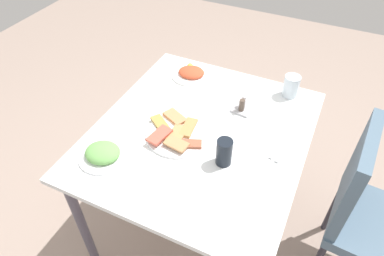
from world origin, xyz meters
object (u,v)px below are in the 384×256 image
Objects in this scene: salad_plate_greens at (103,154)px; drinking_glass at (291,86)px; dining_chair at (367,209)px; spoon at (285,148)px; paper_napkin at (280,148)px; dining_table at (201,145)px; soda_can at (224,152)px; fork at (276,146)px; pide_platter at (177,133)px; salad_plate_rice at (191,73)px; condiment_caddy at (242,106)px.

drinking_glass is at bearing 141.25° from salad_plate_greens.
dining_chair reaches higher than spoon.
drinking_glass reaches higher than paper_napkin.
paper_napkin is (0.39, 0.06, -0.05)m from drinking_glass.
dining_table is 0.81m from dining_chair.
paper_napkin is at bearing 132.97° from soda_can.
soda_can reaches higher than fork.
fork is (-0.05, 0.34, 0.09)m from dining_table.
pide_platter is 1.45× the size of salad_plate_rice.
paper_napkin is at bearing -83.91° from dining_chair.
soda_can is at bearing 111.81° from salad_plate_greens.
condiment_caddy is (-0.17, -0.25, 0.02)m from spoon.
pide_platter is 3.13× the size of condiment_caddy.
pide_platter is 0.47m from salad_plate_rice.
pide_platter is at bearing -35.54° from condiment_caddy.
pide_platter reaches higher than paper_napkin.
pide_platter is at bearing 17.57° from salad_plate_rice.
dining_chair reaches higher than salad_plate_greens.
fork is at bearing 119.74° from salad_plate_greens.
dining_table is 5.09× the size of salad_plate_greens.
soda_can is at bearing -70.10° from dining_chair.
paper_napkin is at bearing 8.22° from drinking_glass.
pide_platter is (0.07, -0.09, 0.10)m from dining_table.
spoon is at bearing -83.65° from dining_chair.
drinking_glass is at bearing 142.66° from pide_platter.
condiment_caddy is (-0.22, 0.12, 0.11)m from dining_table.
salad_plate_rice is at bearing -119.69° from paper_napkin.
pide_platter is at bearing -104.43° from soda_can.
fork is at bearing -84.15° from dining_chair.
dining_table is 0.35m from fork.
fork is (-0.12, 0.42, -0.01)m from pide_platter.
drinking_glass reaches higher than pide_platter.
pide_platter is at bearing -71.19° from fork.
soda_can reaches higher than pide_platter.
dining_chair is 2.98× the size of pide_platter.
soda_can is 0.27m from paper_napkin.
pide_platter is 0.47m from spoon.
spoon is (-0.05, 0.37, 0.09)m from dining_table.
spoon is (-0.12, 0.46, -0.01)m from pide_platter.
soda_can is 0.75× the size of fork.
paper_napkin is (-0.18, 0.19, -0.06)m from soda_can.
salad_plate_rice is at bearing -162.43° from pide_platter.
soda_can is at bearing -47.03° from paper_napkin.
drinking_glass is 0.61× the size of spoon.
condiment_caddy reaches higher than dining_table.
dining_chair is at bearing 97.01° from dining_table.
fork is at bearing 135.76° from soda_can.
fork is 0.89× the size of spoon.
salad_plate_greens is at bearing -41.43° from pide_platter.
dining_chair is at bearing 55.07° from drinking_glass.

